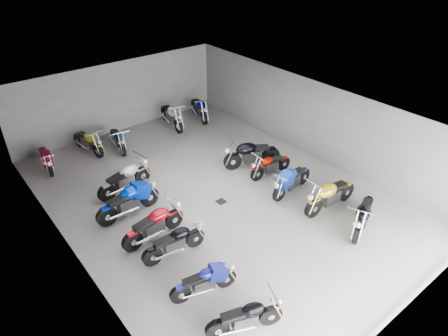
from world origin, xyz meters
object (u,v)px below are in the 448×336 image
(motorcycle_left_f, at_px, (125,179))
(motorcycle_right_d, at_px, (270,165))
(drain_grate, at_px, (221,201))
(motorcycle_left_b, at_px, (204,281))
(motorcycle_right_b, at_px, (330,195))
(motorcycle_left_a, at_px, (246,317))
(motorcycle_right_c, at_px, (292,180))
(motorcycle_right_e, at_px, (251,154))
(motorcycle_back_c, at_px, (118,139))
(motorcycle_left_d, at_px, (154,224))
(motorcycle_left_c, at_px, (175,242))
(motorcycle_back_b, at_px, (88,141))
(motorcycle_back_f, at_px, (199,108))
(motorcycle_left_e, at_px, (129,201))
(motorcycle_back_a, at_px, (46,159))
(motorcycle_right_a, at_px, (363,215))
(motorcycle_back_e, at_px, (172,116))

(motorcycle_left_f, height_order, motorcycle_right_d, motorcycle_left_f)
(motorcycle_left_f, bearing_deg, drain_grate, 31.45)
(motorcycle_left_b, height_order, motorcycle_right_b, motorcycle_right_b)
(motorcycle_left_a, distance_m, motorcycle_right_c, 6.11)
(motorcycle_right_e, distance_m, motorcycle_back_c, 5.81)
(motorcycle_right_e, bearing_deg, motorcycle_right_b, -155.86)
(motorcycle_left_d, bearing_deg, drain_grate, 89.56)
(motorcycle_left_c, xyz_separation_m, motorcycle_back_b, (0.54, 7.53, 0.02))
(motorcycle_left_d, xyz_separation_m, motorcycle_back_c, (1.71, 5.96, -0.05))
(motorcycle_left_f, bearing_deg, motorcycle_right_e, 62.93)
(motorcycle_left_b, xyz_separation_m, motorcycle_right_b, (5.50, 0.31, 0.11))
(motorcycle_left_f, distance_m, motorcycle_back_f, 6.78)
(motorcycle_left_e, bearing_deg, motorcycle_back_b, 169.23)
(motorcycle_right_c, xyz_separation_m, motorcycle_back_a, (-6.35, 7.18, -0.04))
(motorcycle_right_e, bearing_deg, motorcycle_right_a, -156.98)
(motorcycle_left_d, xyz_separation_m, motorcycle_right_c, (5.12, -0.93, -0.02))
(motorcycle_left_c, bearing_deg, motorcycle_back_e, 153.39)
(motorcycle_back_b, height_order, motorcycle_back_f, motorcycle_back_f)
(motorcycle_right_d, bearing_deg, motorcycle_back_a, 51.90)
(motorcycle_left_a, height_order, motorcycle_right_e, motorcycle_right_e)
(drain_grate, relative_size, motorcycle_back_f, 0.15)
(motorcycle_left_c, xyz_separation_m, motorcycle_left_e, (-0.14, 2.56, 0.07))
(motorcycle_left_b, relative_size, motorcycle_left_f, 0.82)
(motorcycle_left_f, height_order, motorcycle_right_c, motorcycle_left_f)
(motorcycle_left_d, bearing_deg, motorcycle_back_b, 170.29)
(motorcycle_left_e, xyz_separation_m, motorcycle_right_c, (5.17, -2.48, -0.05))
(motorcycle_left_a, height_order, motorcycle_back_c, motorcycle_back_c)
(motorcycle_left_c, xyz_separation_m, motorcycle_back_f, (6.22, 7.37, 0.05))
(motorcycle_left_b, distance_m, motorcycle_back_b, 9.27)
(motorcycle_left_f, height_order, motorcycle_right_a, motorcycle_right_a)
(motorcycle_left_b, distance_m, motorcycle_left_c, 1.72)
(motorcycle_left_f, bearing_deg, motorcycle_left_e, -30.87)
(motorcycle_left_c, xyz_separation_m, motorcycle_back_e, (4.64, 7.42, 0.09))
(motorcycle_left_a, distance_m, motorcycle_right_b, 5.72)
(motorcycle_left_f, xyz_separation_m, motorcycle_back_b, (0.14, 3.64, -0.03))
(motorcycle_right_e, distance_m, motorcycle_back_f, 5.15)
(motorcycle_right_a, height_order, motorcycle_right_c, motorcycle_right_a)
(drain_grate, relative_size, motorcycle_left_b, 0.18)
(motorcycle_left_c, relative_size, motorcycle_back_f, 0.93)
(motorcycle_back_f, bearing_deg, motorcycle_back_e, 16.01)
(motorcycle_left_d, height_order, motorcycle_back_e, motorcycle_back_e)
(motorcycle_back_a, height_order, motorcycle_back_b, motorcycle_back_b)
(motorcycle_left_b, bearing_deg, drain_grate, 149.88)
(motorcycle_right_b, xyz_separation_m, motorcycle_back_c, (-3.68, 8.38, -0.08))
(motorcycle_left_f, distance_m, motorcycle_back_b, 3.65)
(motorcycle_right_c, bearing_deg, motorcycle_left_c, 83.04)
(motorcycle_right_b, distance_m, motorcycle_back_e, 8.85)
(motorcycle_right_b, relative_size, motorcycle_right_c, 1.10)
(motorcycle_right_d, xyz_separation_m, motorcycle_back_c, (-3.61, 5.60, 0.02))
(motorcycle_right_c, bearing_deg, motorcycle_left_d, 71.79)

